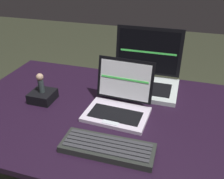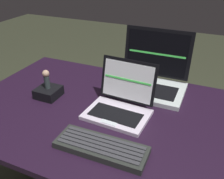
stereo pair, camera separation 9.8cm
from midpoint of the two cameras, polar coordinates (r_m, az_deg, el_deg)
The scene contains 6 objects.
desk at distance 1.15m, azimuth -2.76°, elevation -8.90°, with size 1.36×0.83×0.71m.
laptop_front at distance 1.07m, azimuth -0.98°, elevation -3.25°, with size 0.28×0.24×0.21m.
laptop_rear at distance 1.29m, azimuth 5.18°, elevation 3.14°, with size 0.36×0.29×0.28m.
external_keyboard at distance 0.90m, azimuth -4.27°, elevation -13.35°, with size 0.34×0.12×0.03m.
figurine_stand at distance 1.23m, azimuth -17.84°, elevation -1.44°, with size 0.11×0.11×0.05m, color black.
figurine at distance 1.19m, azimuth -18.38°, elevation 1.70°, with size 0.03×0.03×0.09m.
Camera 1 is at (0.27, -0.86, 1.33)m, focal length 39.64 mm.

